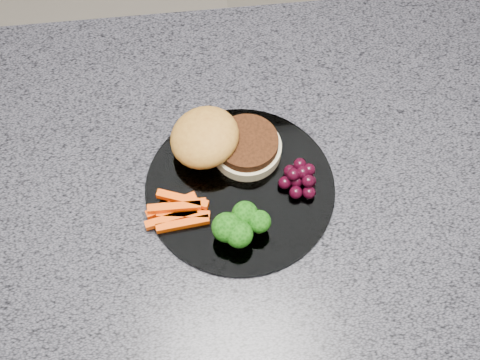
% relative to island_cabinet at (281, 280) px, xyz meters
% --- Properties ---
extents(island_cabinet, '(1.20, 0.60, 0.86)m').
position_rel_island_cabinet_xyz_m(island_cabinet, '(0.00, 0.00, 0.00)').
color(island_cabinet, '#57341D').
rests_on(island_cabinet, ground).
extents(countertop, '(1.20, 0.60, 0.04)m').
position_rel_island_cabinet_xyz_m(countertop, '(0.00, 0.00, 0.45)').
color(countertop, '#494953').
rests_on(countertop, island_cabinet).
extents(plate, '(0.26, 0.26, 0.01)m').
position_rel_island_cabinet_xyz_m(plate, '(-0.09, -0.03, 0.47)').
color(plate, white).
rests_on(plate, countertop).
extents(burger, '(0.16, 0.11, 0.05)m').
position_rel_island_cabinet_xyz_m(burger, '(-0.11, 0.03, 0.50)').
color(burger, beige).
rests_on(burger, plate).
extents(carrot_sticks, '(0.09, 0.06, 0.02)m').
position_rel_island_cabinet_xyz_m(carrot_sticks, '(-0.17, -0.06, 0.48)').
color(carrot_sticks, '#FF4D04').
rests_on(carrot_sticks, plate).
extents(broccoli, '(0.08, 0.06, 0.05)m').
position_rel_island_cabinet_xyz_m(broccoli, '(-0.10, -0.10, 0.50)').
color(broccoli, '#57802E').
rests_on(broccoli, plate).
extents(grape_bunch, '(0.05, 0.06, 0.03)m').
position_rel_island_cabinet_xyz_m(grape_bunch, '(-0.01, -0.04, 0.49)').
color(grape_bunch, black).
rests_on(grape_bunch, plate).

